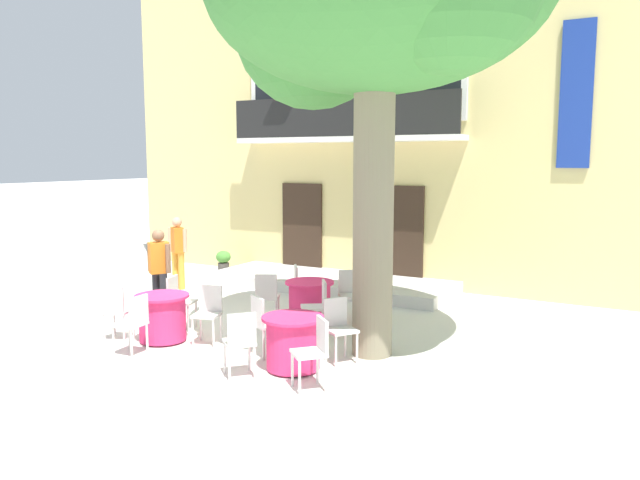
# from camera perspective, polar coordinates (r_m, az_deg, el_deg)

# --- Properties ---
(ground_plane) EXTENTS (120.00, 120.00, 0.00)m
(ground_plane) POSITION_cam_1_polar(r_m,az_deg,el_deg) (10.98, -11.14, -7.96)
(ground_plane) COLOR silver
(building_facade) EXTENTS (13.00, 5.09, 7.50)m
(building_facade) POSITION_cam_1_polar(r_m,az_deg,el_deg) (16.37, 6.01, 10.45)
(building_facade) COLOR #DBC67F
(building_facade) RESTS_ON ground
(entrance_step_platform) EXTENTS (5.55, 1.94, 0.25)m
(entrance_step_platform) POSITION_cam_1_polar(r_m,az_deg,el_deg) (13.97, 0.94, -3.94)
(entrance_step_platform) COLOR silver
(entrance_step_platform) RESTS_ON ground
(cafe_table_near_tree) EXTENTS (0.86, 0.86, 0.76)m
(cafe_table_near_tree) POSITION_cam_1_polar(r_m,az_deg,el_deg) (10.22, -14.35, -6.94)
(cafe_table_near_tree) COLOR #E52D66
(cafe_table_near_tree) RESTS_ON ground
(cafe_chair_near_tree_0) EXTENTS (0.50, 0.50, 0.91)m
(cafe_chair_near_tree_0) POSITION_cam_1_polar(r_m,az_deg,el_deg) (10.88, -12.97, -5.28)
(cafe_chair_near_tree_0) COLOR silver
(cafe_chair_near_tree_0) RESTS_ON ground
(cafe_chair_near_tree_1) EXTENTS (0.51, 0.51, 0.91)m
(cafe_chair_near_tree_1) POSITION_cam_1_polar(r_m,az_deg,el_deg) (10.44, -18.34, -6.01)
(cafe_chair_near_tree_1) COLOR silver
(cafe_chair_near_tree_1) RESTS_ON ground
(cafe_chair_near_tree_2) EXTENTS (0.43, 0.43, 0.91)m
(cafe_chair_near_tree_2) POSITION_cam_1_polar(r_m,az_deg,el_deg) (9.59, -16.85, -7.15)
(cafe_chair_near_tree_2) COLOR silver
(cafe_chair_near_tree_2) RESTS_ON ground
(cafe_chair_near_tree_3) EXTENTS (0.51, 0.51, 0.91)m
(cafe_chair_near_tree_3) POSITION_cam_1_polar(r_m,az_deg,el_deg) (9.96, -10.27, -6.39)
(cafe_chair_near_tree_3) COLOR silver
(cafe_chair_near_tree_3) RESTS_ON ground
(cafe_table_middle) EXTENTS (0.86, 0.86, 0.76)m
(cafe_table_middle) POSITION_cam_1_polar(r_m,az_deg,el_deg) (10.96, -0.96, -5.72)
(cafe_table_middle) COLOR #E52D66
(cafe_table_middle) RESTS_ON ground
(cafe_chair_middle_0) EXTENTS (0.56, 0.56, 0.91)m
(cafe_chair_middle_0) POSITION_cam_1_polar(r_m,az_deg,el_deg) (11.66, -1.72, -4.23)
(cafe_chair_middle_0) COLOR silver
(cafe_chair_middle_0) RESTS_ON ground
(cafe_chair_middle_1) EXTENTS (0.54, 0.54, 0.91)m
(cafe_chair_middle_1) POSITION_cam_1_polar(r_m,az_deg,el_deg) (10.94, -4.93, -5.04)
(cafe_chair_middle_1) COLOR silver
(cafe_chair_middle_1) RESTS_ON ground
(cafe_chair_middle_2) EXTENTS (0.56, 0.56, 0.91)m
(cafe_chair_middle_2) POSITION_cam_1_polar(r_m,az_deg,el_deg) (10.21, -0.19, -5.93)
(cafe_chair_middle_2) COLOR silver
(cafe_chair_middle_2) RESTS_ON ground
(cafe_chair_middle_3) EXTENTS (0.56, 0.56, 0.91)m
(cafe_chair_middle_3) POSITION_cam_1_polar(r_m,az_deg,el_deg) (11.14, 2.80, -4.79)
(cafe_chair_middle_3) COLOR silver
(cafe_chair_middle_3) RESTS_ON ground
(cafe_table_front) EXTENTS (0.86, 0.86, 0.76)m
(cafe_table_front) POSITION_cam_1_polar(r_m,az_deg,el_deg) (8.62, -2.51, -9.44)
(cafe_table_front) COLOR #E52D66
(cafe_table_front) RESTS_ON ground
(cafe_chair_front_0) EXTENTS (0.55, 0.55, 0.91)m
(cafe_chair_front_0) POSITION_cam_1_polar(r_m,az_deg,el_deg) (9.19, -5.19, -7.49)
(cafe_chair_front_0) COLOR silver
(cafe_chair_front_0) RESTS_ON ground
(cafe_chair_front_1) EXTENTS (0.56, 0.56, 0.91)m
(cafe_chair_front_1) POSITION_cam_1_polar(r_m,az_deg,el_deg) (8.34, -7.38, -9.10)
(cafe_chair_front_1) COLOR silver
(cafe_chair_front_1) RESTS_ON ground
(cafe_chair_front_2) EXTENTS (0.57, 0.57, 0.91)m
(cafe_chair_front_2) POSITION_cam_1_polar(r_m,az_deg,el_deg) (7.91, -0.51, -9.96)
(cafe_chair_front_2) COLOR silver
(cafe_chair_front_2) RESTS_ON ground
(cafe_chair_front_3) EXTENTS (0.56, 0.56, 0.91)m
(cafe_chair_front_3) POSITION_cam_1_polar(r_m,az_deg,el_deg) (8.97, 1.71, -7.85)
(cafe_chair_front_3) COLOR silver
(cafe_chair_front_3) RESTS_ON ground
(ground_planter_left) EXTENTS (0.37, 0.37, 0.60)m
(ground_planter_left) POSITION_cam_1_polar(r_m,az_deg,el_deg) (15.73, -8.92, -1.94)
(ground_planter_left) COLOR #47423D
(ground_planter_left) RESTS_ON ground
(pedestrian_near_entrance) EXTENTS (0.53, 0.37, 1.62)m
(pedestrian_near_entrance) POSITION_cam_1_polar(r_m,az_deg,el_deg) (14.10, -13.02, -0.78)
(pedestrian_near_entrance) COLOR gold
(pedestrian_near_entrance) RESTS_ON ground
(pedestrian_mid_plaza) EXTENTS (0.53, 0.40, 1.65)m
(pedestrian_mid_plaza) POSITION_cam_1_polar(r_m,az_deg,el_deg) (11.46, -14.63, -2.62)
(pedestrian_mid_plaza) COLOR #232328
(pedestrian_mid_plaza) RESTS_ON ground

